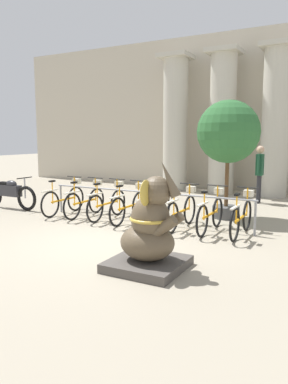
{
  "coord_description": "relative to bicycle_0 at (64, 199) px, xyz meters",
  "views": [
    {
      "loc": [
        4.09,
        -5.93,
        2.07
      ],
      "look_at": [
        0.63,
        0.45,
        1.0
      ],
      "focal_mm": 35.0,
      "sensor_mm": 36.0,
      "label": 1
    }
  ],
  "objects": [
    {
      "name": "ground_plane",
      "position": [
        2.55,
        -1.8,
        -0.41
      ],
      "size": [
        60.0,
        60.0,
        0.0
      ],
      "primitive_type": "plane",
      "color": "#9E937F"
    },
    {
      "name": "bicycle_3",
      "position": [
        2.05,
        0.0,
        0.0
      ],
      "size": [
        0.48,
        1.73,
        0.99
      ],
      "color": "black",
      "rests_on": "ground_plane"
    },
    {
      "name": "bicycle_7",
      "position": [
        4.78,
        0.03,
        0.0
      ],
      "size": [
        0.48,
        1.73,
        0.99
      ],
      "color": "black",
      "rests_on": "ground_plane"
    },
    {
      "name": "bicycle_6",
      "position": [
        4.1,
        0.05,
        0.0
      ],
      "size": [
        0.48,
        1.73,
        0.99
      ],
      "color": "black",
      "rests_on": "ground_plane"
    },
    {
      "name": "elephant_statue",
      "position": [
        4.02,
        -2.69,
        0.18
      ],
      "size": [
        1.13,
        1.13,
        1.74
      ],
      "color": "#4C4742",
      "rests_on": "ground_plane"
    },
    {
      "name": "bicycle_1",
      "position": [
        0.68,
        0.04,
        0.0
      ],
      "size": [
        0.48,
        1.73,
        0.99
      ],
      "color": "black",
      "rests_on": "ground_plane"
    },
    {
      "name": "potted_tree",
      "position": [
        3.98,
        1.61,
        1.72
      ],
      "size": [
        1.58,
        1.58,
        2.99
      ],
      "color": "#4C4C4C",
      "rests_on": "ground_plane"
    },
    {
      "name": "bike_rack",
      "position": [
        2.39,
        0.15,
        0.23
      ],
      "size": [
        5.38,
        0.05,
        0.77
      ],
      "color": "gray",
      "rests_on": "ground_plane"
    },
    {
      "name": "column_middle",
      "position": [
        2.55,
        5.8,
        2.22
      ],
      "size": [
        1.17,
        1.17,
        5.16
      ],
      "color": "#BCB7A8",
      "rests_on": "ground_plane"
    },
    {
      "name": "person_pedestrian",
      "position": [
        4.26,
        4.24,
        0.68
      ],
      "size": [
        0.24,
        0.47,
        1.8
      ],
      "color": "#28282D",
      "rests_on": "ground_plane"
    },
    {
      "name": "bicycle_5",
      "position": [
        3.41,
        0.04,
        0.0
      ],
      "size": [
        0.48,
        1.73,
        0.99
      ],
      "color": "black",
      "rests_on": "ground_plane"
    },
    {
      "name": "bicycle_2",
      "position": [
        1.37,
        0.07,
        0.0
      ],
      "size": [
        0.48,
        1.73,
        0.99
      ],
      "color": "black",
      "rests_on": "ground_plane"
    },
    {
      "name": "column_right",
      "position": [
        4.42,
        5.8,
        2.22
      ],
      "size": [
        1.17,
        1.17,
        5.16
      ],
      "color": "#BCB7A8",
      "rests_on": "ground_plane"
    },
    {
      "name": "column_left",
      "position": [
        0.68,
        5.8,
        2.22
      ],
      "size": [
        1.17,
        1.17,
        5.16
      ],
      "color": "#BCB7A8",
      "rests_on": "ground_plane"
    },
    {
      "name": "building_facade",
      "position": [
        2.55,
        6.8,
        2.59
      ],
      "size": [
        20.0,
        0.2,
        6.0
      ],
      "color": "#BCB29E",
      "rests_on": "ground_plane"
    },
    {
      "name": "motorcycle",
      "position": [
        -1.91,
        -0.16,
        0.06
      ],
      "size": [
        2.08,
        0.55,
        0.95
      ],
      "color": "black",
      "rests_on": "ground_plane"
    },
    {
      "name": "bicycle_0",
      "position": [
        0.0,
        0.0,
        0.0
      ],
      "size": [
        0.48,
        1.73,
        0.99
      ],
      "color": "black",
      "rests_on": "ground_plane"
    },
    {
      "name": "bicycle_4",
      "position": [
        2.73,
        0.02,
        0.0
      ],
      "size": [
        0.48,
        1.73,
        0.99
      ],
      "color": "black",
      "rests_on": "ground_plane"
    }
  ]
}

